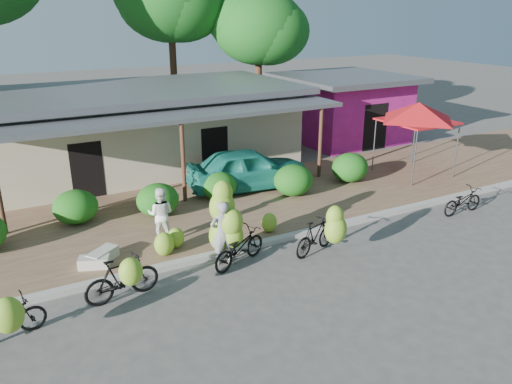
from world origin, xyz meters
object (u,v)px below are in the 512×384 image
bike_left (123,278)px  vendor (222,233)px  sack_far (94,262)px  teal_van (248,169)px  tree_near_right (254,25)px  sack_near (103,255)px  red_canopy (418,112)px  bike_far_left (4,320)px  bike_right (322,233)px  bike_far_right (463,201)px  bystander (161,214)px  bike_center (231,232)px

bike_left → vendor: (2.75, 0.58, 0.28)m
sack_far → teal_van: 7.16m
tree_near_right → sack_near: bearing=-132.9°
red_canopy → bike_far_left: (-15.01, -4.05, -2.07)m
bike_right → teal_van: bearing=-24.2°
bike_far_right → sack_near: (-11.14, 2.05, -0.17)m
sack_far → vendor: vendor is taller
sack_far → vendor: (3.08, -1.16, 0.61)m
teal_van → bike_left: bearing=138.3°
bike_far_left → vendor: size_ratio=1.00×
tree_near_right → teal_van: size_ratio=1.66×
teal_van → bystander: bearing=129.7°
red_canopy → sack_near: bearing=-172.6°
tree_near_right → bike_left: bearing=-128.3°
bike_center → teal_van: size_ratio=0.50×
red_canopy → bike_far_left: red_canopy is taller
vendor → sack_near: bearing=-21.9°
red_canopy → vendor: (-9.78, -3.04, -1.74)m
bike_center → sack_near: size_ratio=2.59×
vendor → teal_van: (3.17, 4.59, 0.01)m
sack_far → bike_right: bearing=-19.9°
sack_far → vendor: 3.35m
bike_far_left → bike_far_right: (13.56, 0.37, -0.10)m
bike_far_left → bike_left: size_ratio=0.96×
sack_near → sack_far: 0.37m
bike_far_left → sack_near: bike_far_left is taller
sack_near → sack_far: sack_near is taller
bike_right → teal_van: size_ratio=0.38×
teal_van → vendor: bearing=152.5°
red_canopy → bike_left: size_ratio=1.94×
bystander → vendor: bearing=148.7°
tree_near_right → sack_far: size_ratio=9.86×
bike_right → bike_far_right: 5.80m
bike_center → bike_right: size_ratio=1.31×
red_canopy → bike_left: (-12.53, -3.61, -2.02)m
sack_near → bystander: bystander is taller
red_canopy → sack_far: (-12.86, -1.88, -2.35)m
red_canopy → bike_far_right: size_ratio=2.10×
bike_center → teal_van: (2.93, 4.60, 0.02)m
bike_left → bike_center: size_ratio=0.82×
tree_near_right → teal_van: bearing=-119.7°
tree_near_right → bike_center: 15.86m
sack_near → tree_near_right: bearing=47.1°
bike_center → bike_left: bearing=78.8°
bike_right → teal_van: 5.50m
bike_far_right → sack_far: bike_far_right is taller
tree_near_right → bystander: size_ratio=4.74×
red_canopy → sack_far: red_canopy is taller
tree_near_right → bystander: (-8.99, -11.09, -4.68)m
bike_left → sack_near: size_ratio=2.12×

